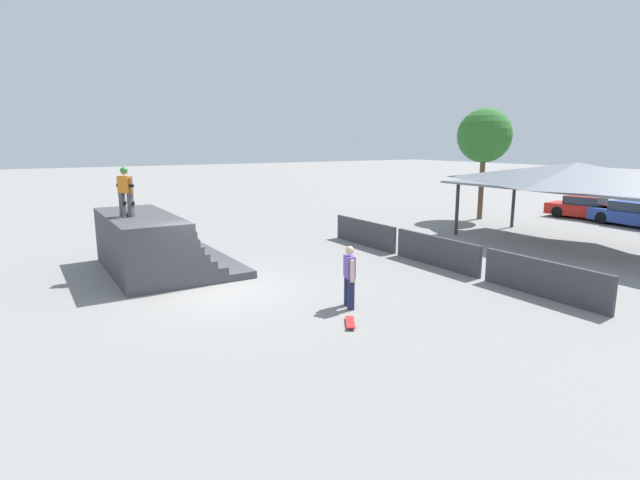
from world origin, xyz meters
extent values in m
plane|color=gray|center=(0.00, 0.00, 0.00)|extent=(160.00, 160.00, 0.00)
cube|color=#424247|center=(-3.36, -0.41, 0.12)|extent=(5.40, 3.95, 0.24)
cube|color=#424247|center=(-3.36, -0.88, 0.36)|extent=(5.40, 3.02, 0.24)
cube|color=#424247|center=(-3.36, -1.05, 0.60)|extent=(5.40, 2.67, 0.24)
cube|color=#424247|center=(-3.36, -1.16, 0.84)|extent=(5.40, 2.45, 0.24)
cube|color=#424247|center=(-3.36, -1.25, 1.09)|extent=(5.40, 2.28, 0.24)
cube|color=#424247|center=(-3.36, -1.31, 1.33)|extent=(5.40, 2.16, 0.24)
cube|color=#424247|center=(-3.36, -1.35, 1.57)|extent=(5.40, 2.08, 0.24)
cube|color=#424247|center=(-3.36, -1.37, 1.81)|extent=(5.40, 2.04, 0.24)
cylinder|color=silver|center=(-3.36, -0.37, 1.89)|extent=(5.29, 0.07, 0.07)
cube|color=#4C4C51|center=(-3.04, -1.66, 2.31)|extent=(0.20, 0.20, 0.76)
cube|color=black|center=(-3.06, -1.64, 2.35)|extent=(0.22, 0.21, 0.11)
cube|color=#4C4C51|center=(-3.31, -1.86, 2.31)|extent=(0.20, 0.20, 0.76)
cube|color=black|center=(-3.32, -1.84, 2.35)|extent=(0.22, 0.21, 0.11)
cube|color=orange|center=(-3.17, -1.76, 2.96)|extent=(0.45, 0.41, 0.54)
cylinder|color=#A87A5B|center=(-2.97, -1.61, 2.91)|extent=(0.14, 0.14, 0.54)
cylinder|color=black|center=(-2.97, -1.61, 2.92)|extent=(0.21, 0.21, 0.08)
cylinder|color=#A87A5B|center=(-3.38, -1.92, 2.91)|extent=(0.14, 0.14, 0.54)
cylinder|color=black|center=(-3.38, -1.92, 2.92)|extent=(0.21, 0.21, 0.08)
sphere|color=#A87A5B|center=(-3.17, -1.76, 3.36)|extent=(0.21, 0.21, 0.21)
sphere|color=#337F33|center=(-3.17, -1.76, 3.39)|extent=(0.23, 0.23, 0.23)
cylinder|color=green|center=(-3.29, -1.57, 1.96)|extent=(0.05, 0.03, 0.05)
cylinder|color=green|center=(-3.28, -1.71, 1.96)|extent=(0.05, 0.03, 0.05)
cylinder|color=green|center=(-3.77, -1.60, 1.96)|extent=(0.05, 0.03, 0.05)
cylinder|color=green|center=(-3.76, -1.74, 1.96)|extent=(0.05, 0.03, 0.05)
cube|color=black|center=(-3.52, -1.65, 1.99)|extent=(0.78, 0.25, 0.02)
cube|color=black|center=(-3.17, -1.63, 2.01)|extent=(0.10, 0.21, 0.02)
cube|color=#1E2347|center=(3.03, 2.51, 0.41)|extent=(0.20, 0.20, 0.81)
cube|color=#1E2347|center=(3.37, 2.39, 0.41)|extent=(0.20, 0.20, 0.81)
cube|color=#6B4CB7|center=(3.20, 2.45, 1.10)|extent=(0.49, 0.36, 0.58)
cylinder|color=beige|center=(2.94, 2.54, 1.06)|extent=(0.14, 0.14, 0.58)
cylinder|color=beige|center=(3.46, 2.35, 1.06)|extent=(0.14, 0.14, 0.58)
sphere|color=beige|center=(3.20, 2.45, 1.53)|extent=(0.22, 0.22, 0.22)
cylinder|color=green|center=(4.51, 1.67, 0.03)|extent=(0.06, 0.05, 0.05)
cylinder|color=green|center=(4.44, 1.55, 0.03)|extent=(0.06, 0.05, 0.05)
cylinder|color=green|center=(4.08, 1.94, 0.03)|extent=(0.06, 0.05, 0.05)
cylinder|color=green|center=(4.00, 1.82, 0.03)|extent=(0.06, 0.05, 0.05)
cube|color=#B22323|center=(4.26, 1.74, 0.06)|extent=(0.81, 0.61, 0.02)
cube|color=#B22323|center=(4.58, 1.54, 0.08)|extent=(0.19, 0.22, 0.02)
cube|color=#3D3D42|center=(-3.04, 7.57, 0.53)|extent=(3.93, 0.12, 1.05)
cube|color=#3D3D42|center=(1.13, 7.57, 0.53)|extent=(3.93, 0.12, 1.05)
cube|color=#3D3D42|center=(5.31, 7.57, 0.53)|extent=(3.93, 0.12, 1.05)
cylinder|color=#2D2D33|center=(-2.76, 12.67, 1.19)|extent=(0.16, 0.16, 2.39)
cylinder|color=#2D2D33|center=(-2.76, 16.67, 1.19)|extent=(0.16, 0.16, 2.39)
cube|color=slate|center=(1.63, 14.67, 2.44)|extent=(10.32, 4.71, 0.10)
pyramid|color=slate|center=(1.63, 14.67, 2.98)|extent=(10.12, 4.61, 0.98)
cylinder|color=brown|center=(-5.53, 17.46, 1.77)|extent=(0.28, 0.28, 3.55)
sphere|color=#2D6B28|center=(-5.53, 17.46, 4.60)|extent=(2.93, 2.93, 2.93)
cube|color=red|center=(-2.44, 22.64, 0.48)|extent=(4.23, 2.20, 0.62)
cube|color=#283342|center=(-2.55, 22.62, 1.02)|extent=(2.04, 1.66, 0.46)
cube|color=red|center=(-2.55, 22.62, 1.25)|extent=(1.95, 1.61, 0.04)
cylinder|color=black|center=(-1.31, 23.56, 0.32)|extent=(0.66, 0.28, 0.64)
cylinder|color=black|center=(-1.12, 22.02, 0.32)|extent=(0.66, 0.28, 0.64)
cylinder|color=black|center=(-3.76, 23.25, 0.32)|extent=(0.66, 0.28, 0.64)
cylinder|color=black|center=(-3.57, 21.71, 0.32)|extent=(0.66, 0.28, 0.64)
cube|color=navy|center=(0.45, 22.15, 0.48)|extent=(4.47, 2.10, 0.62)
cube|color=#283342|center=(0.33, 22.16, 1.02)|extent=(2.14, 1.58, 0.46)
cube|color=navy|center=(0.33, 22.16, 1.25)|extent=(2.04, 1.54, 0.04)
cylinder|color=black|center=(-0.78, 23.03, 0.32)|extent=(0.66, 0.27, 0.64)
cylinder|color=black|center=(-0.94, 21.57, 0.32)|extent=(0.66, 0.27, 0.64)
camera|label=1|loc=(13.48, -4.76, 4.28)|focal=28.00mm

